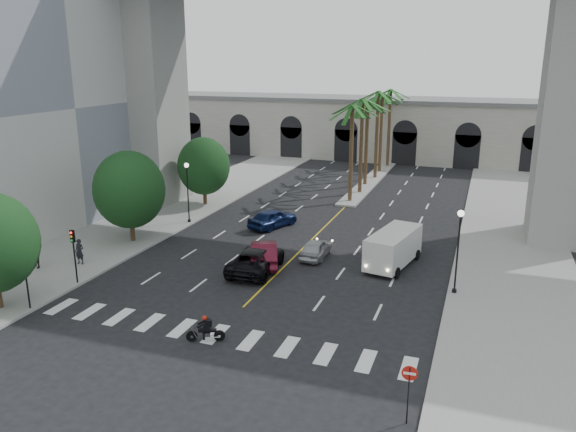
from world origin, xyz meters
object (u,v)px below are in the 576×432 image
(lamp_post_left_far, at_px, (188,187))
(car_d, at_px, (397,239))
(do_not_enter_sign, at_px, (409,382))
(car_b, at_px, (264,253))
(pedestrian_b, at_px, (34,255))
(pedestrian_a, at_px, (80,252))
(car_a, at_px, (316,248))
(motorcycle_rider, at_px, (207,330))
(car_e, at_px, (273,218))
(cargo_van, at_px, (393,247))
(traffic_signal_far, at_px, (74,247))
(lamp_post_right, at_px, (458,245))
(car_c, at_px, (256,260))
(traffic_signal_near, at_px, (25,269))

(lamp_post_left_far, height_order, car_d, lamp_post_left_far)
(car_d, xyz_separation_m, do_not_enter_sign, (3.85, -21.21, 1.16))
(car_b, bearing_deg, pedestrian_b, 1.07)
(pedestrian_a, bearing_deg, pedestrian_b, -148.17)
(car_d, bearing_deg, do_not_enter_sign, 114.68)
(car_a, height_order, pedestrian_b, pedestrian_b)
(car_b, distance_m, car_d, 10.51)
(car_b, bearing_deg, motorcycle_rider, 74.42)
(car_a, relative_size, car_e, 0.84)
(do_not_enter_sign, bearing_deg, cargo_van, 96.39)
(do_not_enter_sign, bearing_deg, car_a, 112.65)
(traffic_signal_far, relative_size, cargo_van, 0.60)
(lamp_post_left_far, bearing_deg, pedestrian_b, -107.87)
(car_e, bearing_deg, lamp_post_right, 170.01)
(motorcycle_rider, relative_size, car_c, 0.32)
(pedestrian_a, bearing_deg, lamp_post_left_far, 76.01)
(motorcycle_rider, distance_m, car_c, 9.99)
(car_b, distance_m, car_c, 1.38)
(traffic_signal_near, relative_size, cargo_van, 0.60)
(car_d, bearing_deg, car_e, 4.64)
(cargo_van, xyz_separation_m, pedestrian_b, (-22.72, -8.96, -0.28))
(traffic_signal_far, xyz_separation_m, car_c, (9.80, 6.06, -1.70))
(lamp_post_left_far, bearing_deg, car_a, -19.15)
(lamp_post_left_far, xyz_separation_m, car_a, (12.90, -4.48, -2.54))
(lamp_post_left_far, xyz_separation_m, car_b, (9.90, -7.06, -2.39))
(traffic_signal_far, distance_m, car_a, 16.36)
(lamp_post_left_far, bearing_deg, lamp_post_right, -19.33)
(car_c, bearing_deg, do_not_enter_sign, 128.93)
(car_c, bearing_deg, lamp_post_left_far, -43.77)
(car_b, height_order, pedestrian_b, pedestrian_b)
(car_a, height_order, car_e, car_e)
(traffic_signal_near, xyz_separation_m, car_c, (9.80, 10.06, -1.70))
(cargo_van, bearing_deg, lamp_post_left_far, 177.90)
(traffic_signal_near, relative_size, car_e, 0.77)
(car_e, bearing_deg, traffic_signal_far, 87.07)
(motorcycle_rider, distance_m, pedestrian_b, 16.42)
(lamp_post_left_far, xyz_separation_m, car_e, (7.25, 1.43, -2.41))
(car_a, relative_size, cargo_van, 0.66)
(car_a, xyz_separation_m, car_e, (-5.65, 5.91, 0.13))
(car_c, bearing_deg, cargo_van, -157.94)
(motorcycle_rider, bearing_deg, lamp_post_right, 19.57)
(car_e, bearing_deg, pedestrian_b, 73.23)
(car_e, distance_m, pedestrian_b, 18.76)
(car_b, distance_m, pedestrian_a, 12.74)
(traffic_signal_far, bearing_deg, car_d, 38.09)
(traffic_signal_near, distance_m, cargo_van, 23.15)
(pedestrian_b, height_order, do_not_enter_sign, do_not_enter_sign)
(traffic_signal_near, relative_size, pedestrian_b, 1.92)
(cargo_van, bearing_deg, motorcycle_rider, -105.64)
(car_d, bearing_deg, motorcycle_rider, 83.83)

